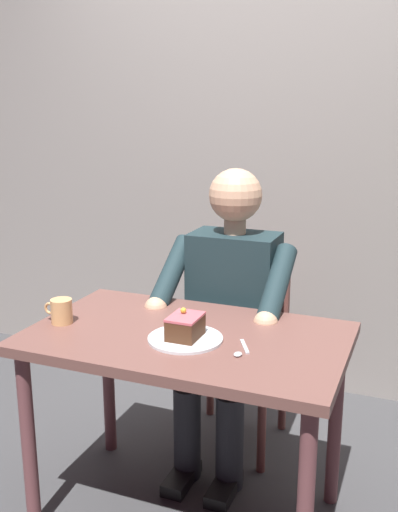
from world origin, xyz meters
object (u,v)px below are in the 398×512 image
(cake_slice, at_px, (185,326))
(coffee_cup, at_px, (61,311))
(dining_table, at_px, (187,358))
(chair, at_px, (240,335))
(seated_person, at_px, (228,313))
(dessert_spoon, at_px, (241,351))

(cake_slice, xyz_separation_m, coffee_cup, (0.47, 0.02, -0.00))
(dining_table, distance_m, cake_slice, 0.15)
(cake_slice, bearing_deg, chair, -88.32)
(chair, bearing_deg, seated_person, 90.00)
(dining_table, relative_size, cake_slice, 8.50)
(chair, distance_m, dessert_spoon, 0.76)
(dining_table, relative_size, seated_person, 0.88)
(cake_slice, height_order, coffee_cup, cake_slice)
(dining_table, distance_m, coffee_cup, 0.48)
(chair, height_order, dessert_spoon, chair)
(chair, xyz_separation_m, coffee_cup, (0.45, 0.68, 0.28))
(chair, distance_m, cake_slice, 0.72)
(coffee_cup, xyz_separation_m, dessert_spoon, (-0.68, 0.01, -0.04))
(dessert_spoon, bearing_deg, seated_person, -66.90)
(coffee_cup, relative_size, dessert_spoon, 0.80)
(seated_person, relative_size, cake_slice, 9.64)
(cake_slice, bearing_deg, dining_table, -70.98)
(chair, height_order, cake_slice, chair)
(dining_table, bearing_deg, chair, -90.00)
(chair, bearing_deg, cake_slice, 91.68)
(dining_table, relative_size, coffee_cup, 9.74)
(dining_table, height_order, seated_person, seated_person)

